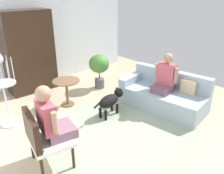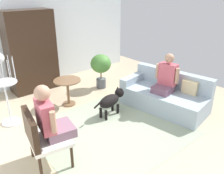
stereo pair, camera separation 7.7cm
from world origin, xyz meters
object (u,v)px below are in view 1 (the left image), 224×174
Objects in this scene: person_on_armchair at (51,118)px; potted_plant at (99,66)px; dog at (111,100)px; armchair at (42,136)px; armoire_cabinet at (29,52)px; bird_cage_stand at (3,85)px; couch at (163,95)px; round_end_table at (67,87)px; person_on_couch at (165,77)px.

person_on_armchair is 0.92× the size of potted_plant.
armchair is at bearing -163.29° from dog.
armoire_cabinet is (-0.67, 2.31, 0.66)m from dog.
bird_cage_stand is (-1.72, 1.00, 0.49)m from dog.
dog is at bearing -118.80° from potted_plant.
armchair is at bearing 170.92° from person_on_armchair.
couch is 3.22× the size of round_end_table.
person_on_armchair is at bearing -107.54° from armoire_cabinet.
person_on_armchair is 2.91m from potted_plant.
person_on_armchair is 1.55m from bird_cage_stand.
armoire_cabinet is (1.05, 2.83, 0.46)m from armchair.
potted_plant is (2.27, 1.81, -0.17)m from person_on_armchair.
potted_plant reaches higher than dog.
couch is 2.14× the size of potted_plant.
armoire_cabinet reaches higher than couch.
armchair is 1.11× the size of person_on_couch.
bird_cage_stand reaches higher than round_end_table.
bird_cage_stand is 2.45m from potted_plant.
armchair is at bearing -89.93° from bird_cage_stand.
person_on_couch is 2.64m from person_on_armchair.
person_on_armchair reaches higher than couch.
armchair is 1.09× the size of person_on_armchair.
bird_cage_stand reaches higher than person_on_couch.
person_on_couch reaches higher than couch.
round_end_table is 0.30× the size of armoire_cabinet.
round_end_table is at bearing 137.06° from couch.
person_on_couch is 1.25m from dog.
couch is at bearing 39.76° from person_on_couch.
person_on_couch is 0.96× the size of dog.
armoire_cabinet is (-1.74, 2.82, 0.27)m from person_on_couch.
bird_cage_stand is at bearing -173.68° from potted_plant.
couch is 3.39m from armoire_cabinet.
person_on_couch is 2.15m from round_end_table.
dog is at bearing -73.93° from armoire_cabinet.
person_on_armchair reaches higher than round_end_table.
person_on_armchair is (-2.68, -0.06, 0.49)m from couch.
person_on_couch reaches higher than potted_plant.
person_on_armchair is at bearing -9.08° from armchair.
couch is at bearing 1.22° from person_on_armchair.
person_on_armchair is 0.58× the size of bird_cage_stand.
round_end_table is (-1.53, 1.48, -0.30)m from person_on_couch.
person_on_couch is 3.18m from bird_cage_stand.
potted_plant reaches higher than round_end_table.
bird_cage_stand is at bearing 95.73° from person_on_armchair.
couch is 2.14m from round_end_table.
couch is 2.28× the size of dog.
couch is 2.13× the size of armchair.
bird_cage_stand is 1.69m from armoire_cabinet.
dog is 2.05m from bird_cage_stand.
round_end_table is 1.33m from bird_cage_stand.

